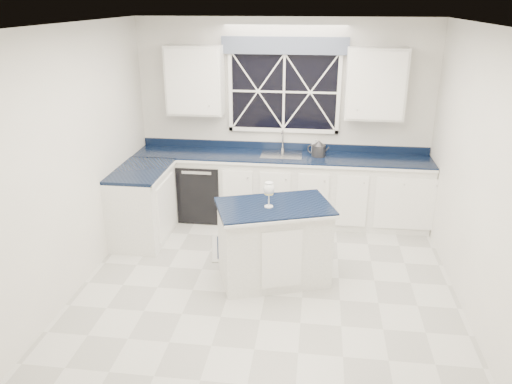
# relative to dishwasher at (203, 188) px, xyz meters

# --- Properties ---
(ground) EXTENTS (4.50, 4.50, 0.00)m
(ground) POSITION_rel_dishwasher_xyz_m (1.10, -1.95, -0.41)
(ground) COLOR silver
(ground) RESTS_ON ground
(back_wall) EXTENTS (4.00, 0.10, 2.70)m
(back_wall) POSITION_rel_dishwasher_xyz_m (1.10, 0.30, 0.94)
(back_wall) COLOR silver
(back_wall) RESTS_ON ground
(base_cabinets) EXTENTS (3.99, 1.60, 0.90)m
(base_cabinets) POSITION_rel_dishwasher_xyz_m (0.77, -0.17, 0.04)
(base_cabinets) COLOR white
(base_cabinets) RESTS_ON ground
(countertop) EXTENTS (3.98, 0.64, 0.04)m
(countertop) POSITION_rel_dishwasher_xyz_m (1.10, 0.00, 0.51)
(countertop) COLOR black
(countertop) RESTS_ON base_cabinets
(dishwasher) EXTENTS (0.60, 0.58, 0.82)m
(dishwasher) POSITION_rel_dishwasher_xyz_m (0.00, 0.00, 0.00)
(dishwasher) COLOR black
(dishwasher) RESTS_ON ground
(window) EXTENTS (1.65, 0.09, 1.26)m
(window) POSITION_rel_dishwasher_xyz_m (1.10, 0.25, 1.42)
(window) COLOR black
(window) RESTS_ON ground
(upper_cabinets) EXTENTS (3.10, 0.34, 0.90)m
(upper_cabinets) POSITION_rel_dishwasher_xyz_m (1.10, 0.13, 1.49)
(upper_cabinets) COLOR white
(upper_cabinets) RESTS_ON ground
(faucet) EXTENTS (0.05, 0.20, 0.30)m
(faucet) POSITION_rel_dishwasher_xyz_m (1.10, 0.19, 0.69)
(faucet) COLOR #AEAEB0
(faucet) RESTS_ON countertop
(island) EXTENTS (1.35, 1.07, 0.88)m
(island) POSITION_rel_dishwasher_xyz_m (1.15, -1.60, 0.03)
(island) COLOR white
(island) RESTS_ON ground
(rug) EXTENTS (1.31, 0.96, 0.02)m
(rug) POSITION_rel_dishwasher_xyz_m (0.91, -0.88, -0.40)
(rug) COLOR #A7A8A3
(rug) RESTS_ON ground
(kettle) EXTENTS (0.29, 0.23, 0.22)m
(kettle) POSITION_rel_dishwasher_xyz_m (1.59, 0.04, 0.63)
(kettle) COLOR #303033
(kettle) RESTS_ON countertop
(wine_glass) EXTENTS (0.11, 0.11, 0.27)m
(wine_glass) POSITION_rel_dishwasher_xyz_m (1.10, -1.65, 0.66)
(wine_glass) COLOR white
(wine_glass) RESTS_ON island
(soap_bottle) EXTENTS (0.11, 0.11, 0.19)m
(soap_bottle) POSITION_rel_dishwasher_xyz_m (1.55, 0.18, 0.63)
(soap_bottle) COLOR silver
(soap_bottle) RESTS_ON countertop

